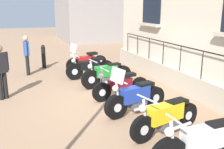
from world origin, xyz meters
TOP-DOWN VIEW (x-y plane):
  - ground_plane at (0.00, 0.00)m, footprint 60.00×60.00m
  - motorcycle_red at (-0.05, -3.86)m, footprint 1.96×0.73m
  - motorcycle_black at (0.11, -2.63)m, footprint 2.03×0.74m
  - motorcycle_green at (-0.14, -1.33)m, footprint 1.99×0.62m
  - motorcycle_maroon at (-0.13, 0.01)m, footprint 1.96×0.57m
  - motorcycle_blue at (-0.05, 1.23)m, footprint 1.93×0.73m
  - motorcycle_yellow at (-0.17, 2.54)m, footprint 1.95×0.73m
  - motorcycle_white at (-0.14, 3.85)m, footprint 2.21×0.59m
  - bollard at (1.68, -5.10)m, footprint 0.19×0.19m
  - pedestrian_standing at (2.45, -4.05)m, footprint 0.25×0.53m
  - pedestrian_walking at (3.33, -1.21)m, footprint 0.47×0.37m

SIDE VIEW (x-z plane):
  - ground_plane at x=0.00m, z-range 0.00..0.00m
  - motorcycle_maroon at x=-0.13m, z-range -0.11..0.90m
  - motorcycle_yellow at x=-0.17m, z-range -0.07..0.91m
  - motorcycle_black at x=0.11m, z-range -0.05..0.92m
  - motorcycle_red at x=-0.05m, z-range -0.20..1.06m
  - motorcycle_blue at x=-0.05m, z-range -0.23..1.10m
  - motorcycle_green at x=-0.14m, z-range -0.07..0.94m
  - motorcycle_white at x=-0.14m, z-range -0.06..0.97m
  - bollard at x=1.68m, z-range 0.00..1.10m
  - pedestrian_standing at x=2.45m, z-range 0.11..1.77m
  - pedestrian_walking at x=3.33m, z-range 0.11..1.82m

